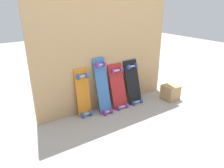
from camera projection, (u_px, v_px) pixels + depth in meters
ground_plane at (109, 106)px, 2.99m from camera, size 12.00×12.00×0.00m
plywood_wall_panel at (106, 48)px, 2.74m from camera, size 1.98×0.04×1.64m
skateboard_orange at (84, 95)px, 2.67m from camera, size 0.18×0.16×0.68m
skateboard_blue at (103, 89)px, 2.75m from camera, size 0.17×0.26×0.78m
skateboard_red at (118, 89)px, 2.90m from camera, size 0.22×0.25×0.67m
skateboard_black at (133, 84)px, 3.04m from camera, size 0.22×0.25×0.68m
wooden_crate at (170, 92)px, 3.17m from camera, size 0.22×0.22×0.22m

